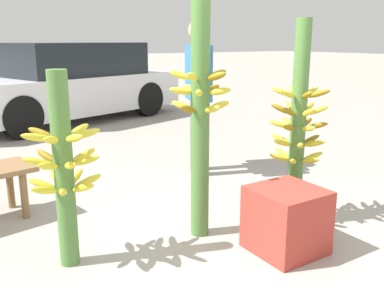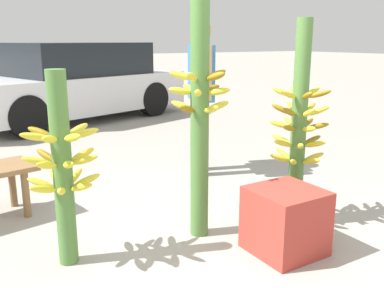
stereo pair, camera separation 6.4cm
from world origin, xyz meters
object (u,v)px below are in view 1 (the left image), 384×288
at_px(banana_stalk_right, 298,124).
at_px(parked_car, 66,83).
at_px(vendor_person, 198,85).
at_px(produce_crate, 286,220).
at_px(banana_stalk_left, 64,168).
at_px(banana_stalk_center, 200,117).

bearing_deg(banana_stalk_right, parked_car, 92.00).
bearing_deg(vendor_person, produce_crate, -173.85).
relative_size(vendor_person, parked_car, 0.36).
distance_m(banana_stalk_left, banana_stalk_right, 1.78).
relative_size(banana_stalk_right, produce_crate, 3.53).
relative_size(banana_stalk_left, produce_crate, 2.80).
height_order(banana_stalk_left, vendor_person, vendor_person).
xyz_separation_m(parked_car, produce_crate, (-0.24, -5.83, -0.44)).
distance_m(banana_stalk_right, parked_car, 5.48).
height_order(banana_stalk_right, produce_crate, banana_stalk_right).
bearing_deg(parked_car, banana_stalk_left, 146.03).
xyz_separation_m(banana_stalk_right, vendor_person, (0.05, 1.49, 0.17)).
bearing_deg(banana_stalk_right, banana_stalk_left, 170.91).
bearing_deg(banana_stalk_center, vendor_person, 57.16).
bearing_deg(banana_stalk_center, produce_crate, -56.52).
height_order(banana_stalk_center, banana_stalk_right, banana_stalk_center).
distance_m(banana_stalk_center, vendor_person, 1.55).
distance_m(banana_stalk_right, vendor_person, 1.50).
bearing_deg(banana_stalk_left, banana_stalk_right, -9.09).
bearing_deg(banana_stalk_center, banana_stalk_right, -13.55).
distance_m(banana_stalk_left, banana_stalk_center, 1.00).
bearing_deg(produce_crate, parked_car, 87.63).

